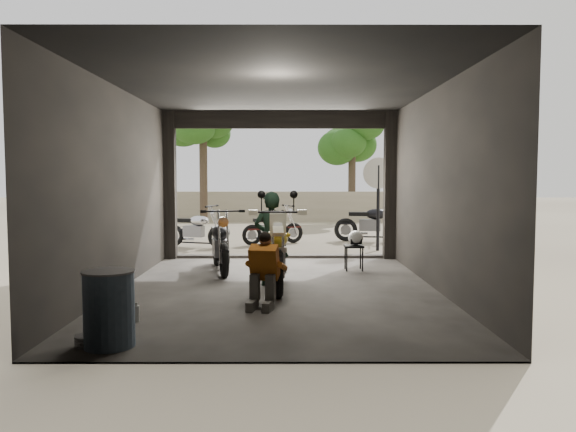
{
  "coord_description": "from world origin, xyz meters",
  "views": [
    {
      "loc": [
        0.14,
        -8.78,
        1.8
      ],
      "look_at": [
        0.17,
        0.6,
        1.14
      ],
      "focal_mm": 35.0,
      "sensor_mm": 36.0,
      "label": 1
    }
  ],
  "objects_px": {
    "outside_bike_c": "(372,220)",
    "helmet": "(356,238)",
    "rider": "(271,239)",
    "oil_drum": "(109,310)",
    "mechanic": "(263,272)",
    "outside_bike_b": "(273,225)",
    "main_bike": "(277,248)",
    "sign_post": "(378,188)",
    "stool": "(354,249)",
    "outside_bike_a": "(195,226)",
    "left_bike": "(220,240)"
  },
  "relations": [
    {
      "from": "outside_bike_c",
      "to": "helmet",
      "type": "bearing_deg",
      "value": 175.19
    },
    {
      "from": "stool",
      "to": "mechanic",
      "type": "bearing_deg",
      "value": -117.78
    },
    {
      "from": "outside_bike_c",
      "to": "helmet",
      "type": "xyz_separation_m",
      "value": [
        -1.04,
        -4.82,
        0.03
      ]
    },
    {
      "from": "main_bike",
      "to": "stool",
      "type": "distance_m",
      "value": 2.23
    },
    {
      "from": "oil_drum",
      "to": "rider",
      "type": "bearing_deg",
      "value": 64.22
    },
    {
      "from": "outside_bike_c",
      "to": "sign_post",
      "type": "relative_size",
      "value": 0.79
    },
    {
      "from": "outside_bike_a",
      "to": "outside_bike_c",
      "type": "relative_size",
      "value": 0.89
    },
    {
      "from": "left_bike",
      "to": "outside_bike_b",
      "type": "xyz_separation_m",
      "value": [
        0.9,
        4.35,
        -0.08
      ]
    },
    {
      "from": "main_bike",
      "to": "outside_bike_c",
      "type": "distance_m",
      "value": 7.03
    },
    {
      "from": "left_bike",
      "to": "sign_post",
      "type": "distance_m",
      "value": 4.72
    },
    {
      "from": "helmet",
      "to": "oil_drum",
      "type": "distance_m",
      "value": 5.82
    },
    {
      "from": "rider",
      "to": "oil_drum",
      "type": "xyz_separation_m",
      "value": [
        -1.61,
        -3.33,
        -0.38
      ]
    },
    {
      "from": "helmet",
      "to": "outside_bike_a",
      "type": "bearing_deg",
      "value": 148.57
    },
    {
      "from": "rider",
      "to": "helmet",
      "type": "height_order",
      "value": "rider"
    },
    {
      "from": "left_bike",
      "to": "sign_post",
      "type": "relative_size",
      "value": 0.79
    },
    {
      "from": "rider",
      "to": "main_bike",
      "type": "bearing_deg",
      "value": 123.7
    },
    {
      "from": "stool",
      "to": "helmet",
      "type": "distance_m",
      "value": 0.22
    },
    {
      "from": "main_bike",
      "to": "oil_drum",
      "type": "distance_m",
      "value": 3.58
    },
    {
      "from": "outside_bike_a",
      "to": "stool",
      "type": "xyz_separation_m",
      "value": [
        3.6,
        -3.62,
        -0.12
      ]
    },
    {
      "from": "main_bike",
      "to": "left_bike",
      "type": "relative_size",
      "value": 1.11
    },
    {
      "from": "main_bike",
      "to": "outside_bike_a",
      "type": "relative_size",
      "value": 1.24
    },
    {
      "from": "main_bike",
      "to": "oil_drum",
      "type": "relative_size",
      "value": 2.43
    },
    {
      "from": "sign_post",
      "to": "outside_bike_b",
      "type": "bearing_deg",
      "value": 156.55
    },
    {
      "from": "sign_post",
      "to": "rider",
      "type": "bearing_deg",
      "value": -115.83
    },
    {
      "from": "mechanic",
      "to": "helmet",
      "type": "height_order",
      "value": "mechanic"
    },
    {
      "from": "outside_bike_b",
      "to": "main_bike",
      "type": "bearing_deg",
      "value": 155.46
    },
    {
      "from": "outside_bike_c",
      "to": "outside_bike_b",
      "type": "bearing_deg",
      "value": 109.93
    },
    {
      "from": "outside_bike_b",
      "to": "stool",
      "type": "bearing_deg",
      "value": 174.55
    },
    {
      "from": "mechanic",
      "to": "sign_post",
      "type": "distance_m",
      "value": 6.62
    },
    {
      "from": "outside_bike_c",
      "to": "left_bike",
      "type": "bearing_deg",
      "value": 151.23
    },
    {
      "from": "outside_bike_b",
      "to": "oil_drum",
      "type": "bearing_deg",
      "value": 144.16
    },
    {
      "from": "outside_bike_c",
      "to": "mechanic",
      "type": "relative_size",
      "value": 1.79
    },
    {
      "from": "left_bike",
      "to": "oil_drum",
      "type": "height_order",
      "value": "left_bike"
    },
    {
      "from": "main_bike",
      "to": "left_bike",
      "type": "height_order",
      "value": "main_bike"
    },
    {
      "from": "outside_bike_b",
      "to": "left_bike",
      "type": "bearing_deg",
      "value": 141.86
    },
    {
      "from": "stool",
      "to": "rider",
      "type": "bearing_deg",
      "value": -135.71
    },
    {
      "from": "outside_bike_b",
      "to": "rider",
      "type": "xyz_separation_m",
      "value": [
        0.11,
        -5.76,
        0.26
      ]
    },
    {
      "from": "outside_bike_b",
      "to": "outside_bike_c",
      "type": "distance_m",
      "value": 2.79
    },
    {
      "from": "outside_bike_a",
      "to": "mechanic",
      "type": "xyz_separation_m",
      "value": [
        1.99,
        -6.67,
        -0.04
      ]
    },
    {
      "from": "helmet",
      "to": "sign_post",
      "type": "distance_m",
      "value": 3.19
    },
    {
      "from": "rider",
      "to": "oil_drum",
      "type": "distance_m",
      "value": 3.72
    },
    {
      "from": "helmet",
      "to": "sign_post",
      "type": "relative_size",
      "value": 0.13
    },
    {
      "from": "rider",
      "to": "stool",
      "type": "relative_size",
      "value": 3.14
    },
    {
      "from": "mechanic",
      "to": "oil_drum",
      "type": "bearing_deg",
      "value": -120.73
    },
    {
      "from": "outside_bike_b",
      "to": "mechanic",
      "type": "height_order",
      "value": "outside_bike_b"
    },
    {
      "from": "stool",
      "to": "sign_post",
      "type": "bearing_deg",
      "value": 72.4
    },
    {
      "from": "outside_bike_a",
      "to": "oil_drum",
      "type": "relative_size",
      "value": 1.97
    },
    {
      "from": "main_bike",
      "to": "outside_bike_c",
      "type": "relative_size",
      "value": 1.1
    },
    {
      "from": "mechanic",
      "to": "sign_post",
      "type": "xyz_separation_m",
      "value": [
        2.55,
        6.03,
        1.01
      ]
    },
    {
      "from": "outside_bike_c",
      "to": "stool",
      "type": "xyz_separation_m",
      "value": [
        -1.08,
        -4.87,
        -0.18
      ]
    }
  ]
}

